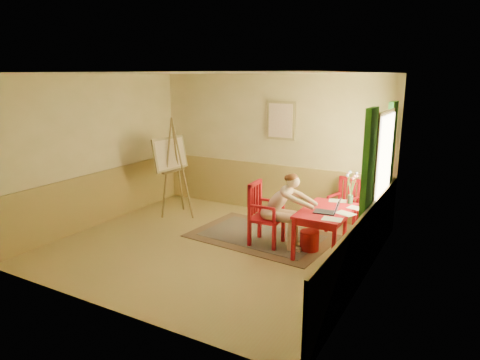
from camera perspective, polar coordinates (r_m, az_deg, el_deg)
The scene contains 14 objects.
room at distance 6.79m, azimuth -4.11°, elevation 2.15°, with size 5.04×4.54×2.84m.
wainscot at distance 7.67m, azimuth -0.74°, elevation -3.39°, with size 5.00×4.50×1.00m.
window at distance 6.92m, azimuth 18.21°, elevation 1.24°, with size 0.12×2.01×2.20m.
wall_portrait at distance 8.52m, azimuth 5.47°, elevation 7.89°, with size 0.60×0.05×0.76m.
rug at distance 7.62m, azimuth 2.93°, elevation -7.44°, with size 2.52×1.78×0.02m.
table at distance 6.88m, azimuth 11.38°, elevation -4.59°, with size 0.72×1.20×0.72m.
chair_left at distance 7.11m, azimuth 3.18°, elevation -4.53°, with size 0.51×0.49×1.07m.
chair_back at distance 7.94m, azimuth 13.72°, elevation -3.29°, with size 0.54×0.55×0.98m.
figure at distance 6.96m, azimuth 5.70°, elevation -3.57°, with size 0.94×0.41×1.26m.
laptop at distance 6.67m, azimuth 11.77°, elevation -3.95°, with size 0.41×0.27×0.23m.
papers at distance 6.87m, azimuth 13.58°, elevation -3.92°, with size 0.72×1.21×0.00m.
vase at distance 7.20m, azimuth 14.58°, elevation -1.13°, with size 0.18×0.27×0.54m.
wastebasket at distance 7.06m, azimuth 9.24°, elevation -8.00°, with size 0.31×0.31×0.33m, color #A31317.
easel at distance 8.63m, azimuth -9.11°, elevation 2.96°, with size 0.69×0.88×1.98m.
Camera 1 is at (3.65, -5.56, 2.76)m, focal length 32.00 mm.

